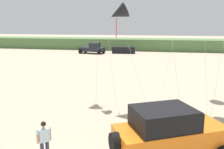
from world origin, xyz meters
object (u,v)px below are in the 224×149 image
at_px(jeep, 169,133).
at_px(distant_pickup, 93,48).
at_px(person_watching, 44,138).
at_px(kite_pink_ribbon, 119,13).
at_px(distant_sedan, 124,50).

distance_m(jeep, distant_pickup, 36.98).
relative_size(jeep, person_watching, 2.99).
height_order(jeep, distant_pickup, jeep).
height_order(person_watching, kite_pink_ribbon, kite_pink_ribbon).
distance_m(jeep, distant_sedan, 36.86).
distance_m(jeep, person_watching, 5.00).
xyz_separation_m(jeep, distant_sedan, (-7.39, 36.11, -0.60)).
bearing_deg(distant_pickup, distant_sedan, 14.85).
bearing_deg(distant_pickup, person_watching, -77.20).
bearing_deg(distant_pickup, kite_pink_ribbon, -70.77).
bearing_deg(jeep, distant_sedan, 101.57).
xyz_separation_m(distant_pickup, kite_pink_ribbon, (9.77, -28.00, 5.16)).
relative_size(distant_sedan, kite_pink_ribbon, 0.61).
relative_size(jeep, distant_pickup, 1.03).
height_order(jeep, person_watching, jeep).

